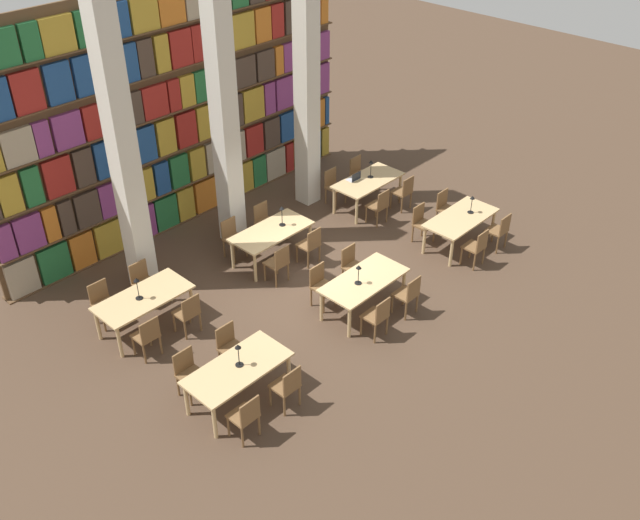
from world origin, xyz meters
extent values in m
plane|color=#4C3828|center=(0.00, 0.00, 0.00)|extent=(40.00, 40.00, 0.00)
cube|color=brown|center=(0.00, 4.16, 2.75)|extent=(9.60, 0.06, 5.50)
cube|color=brown|center=(0.00, 4.16, 0.01)|extent=(9.60, 0.35, 0.03)
cube|color=tan|center=(-4.39, 4.12, 0.43)|extent=(0.63, 0.20, 0.80)
cube|color=#236B38|center=(-3.66, 4.12, 0.43)|extent=(0.67, 0.20, 0.80)
cube|color=orange|center=(-3.00, 4.12, 0.43)|extent=(0.53, 0.20, 0.80)
cube|color=#B7932D|center=(-2.36, 4.12, 0.43)|extent=(0.60, 0.20, 0.80)
cube|color=#B7932D|center=(-1.90, 4.12, 0.43)|extent=(0.26, 0.20, 0.80)
cube|color=#84387A|center=(-1.42, 4.12, 0.43)|extent=(0.58, 0.20, 0.80)
cube|color=#236B38|center=(-0.79, 4.12, 0.43)|extent=(0.60, 0.20, 0.80)
cube|color=#B7932D|center=(-0.23, 4.12, 0.43)|extent=(0.45, 0.20, 0.80)
cube|color=orange|center=(0.41, 4.12, 0.43)|extent=(0.68, 0.20, 0.80)
cube|color=tan|center=(1.12, 4.12, 0.43)|extent=(0.68, 0.20, 0.80)
cube|color=#B7932D|center=(1.70, 4.12, 0.43)|extent=(0.39, 0.20, 0.80)
cube|color=#236B38|center=(2.14, 4.12, 0.43)|extent=(0.43, 0.20, 0.80)
cube|color=tan|center=(2.72, 4.12, 0.43)|extent=(0.65, 0.20, 0.80)
cube|color=maroon|center=(3.23, 4.12, 0.43)|extent=(0.26, 0.20, 0.80)
cube|color=#B7932D|center=(3.55, 4.12, 0.43)|extent=(0.26, 0.20, 0.80)
cube|color=navy|center=(4.09, 4.12, 0.43)|extent=(0.66, 0.20, 0.80)
cube|color=#B7932D|center=(4.62, 4.12, 0.43)|extent=(0.27, 0.20, 0.80)
cube|color=brown|center=(0.00, 4.16, 0.93)|extent=(9.60, 0.35, 0.03)
cube|color=#84387A|center=(-4.52, 4.12, 1.33)|extent=(0.35, 0.20, 0.76)
cube|color=#84387A|center=(-4.02, 4.12, 1.33)|extent=(0.57, 0.20, 0.76)
cube|color=orange|center=(-3.54, 4.12, 1.33)|extent=(0.29, 0.20, 0.76)
cube|color=#47382D|center=(-3.19, 4.12, 1.33)|extent=(0.30, 0.20, 0.76)
cube|color=#47382D|center=(-2.70, 4.12, 1.33)|extent=(0.55, 0.20, 0.76)
cube|color=#84387A|center=(-2.22, 4.12, 1.33)|extent=(0.35, 0.20, 0.76)
cube|color=maroon|center=(-1.72, 4.12, 1.33)|extent=(0.53, 0.20, 0.76)
cube|color=#B7932D|center=(-1.21, 4.12, 1.33)|extent=(0.36, 0.20, 0.76)
cube|color=navy|center=(-0.78, 4.12, 1.33)|extent=(0.36, 0.20, 0.76)
cube|color=#236B38|center=(-0.29, 4.12, 1.33)|extent=(0.48, 0.20, 0.76)
cube|color=#B7932D|center=(0.23, 4.12, 1.33)|extent=(0.42, 0.20, 0.76)
cube|color=tan|center=(0.82, 4.12, 1.33)|extent=(0.63, 0.20, 0.76)
cube|color=tan|center=(1.43, 4.12, 1.33)|extent=(0.53, 0.20, 0.76)
cube|color=maroon|center=(2.04, 4.12, 1.33)|extent=(0.54, 0.20, 0.76)
cube|color=#47382D|center=(2.63, 4.12, 1.33)|extent=(0.51, 0.20, 0.76)
cube|color=navy|center=(3.28, 4.12, 1.33)|extent=(0.66, 0.20, 0.76)
cube|color=#47382D|center=(3.95, 4.12, 1.33)|extent=(0.60, 0.20, 0.76)
cube|color=orange|center=(4.44, 4.12, 1.33)|extent=(0.27, 0.20, 0.76)
cube|color=navy|center=(4.68, 4.12, 1.33)|extent=(0.14, 0.20, 0.76)
cube|color=brown|center=(0.00, 4.16, 1.85)|extent=(9.60, 0.35, 0.03)
cube|color=#B7932D|center=(-4.19, 4.12, 2.26)|extent=(0.43, 0.20, 0.80)
cube|color=#236B38|center=(-3.72, 4.12, 2.26)|extent=(0.36, 0.20, 0.80)
cube|color=maroon|center=(-3.16, 4.12, 2.26)|extent=(0.60, 0.20, 0.80)
cube|color=#47382D|center=(-2.59, 4.12, 2.26)|extent=(0.41, 0.20, 0.80)
cube|color=navy|center=(-2.14, 4.12, 2.26)|extent=(0.34, 0.20, 0.80)
cube|color=#47382D|center=(-1.74, 4.12, 2.26)|extent=(0.42, 0.20, 0.80)
cube|color=navy|center=(-1.15, 4.12, 2.26)|extent=(0.64, 0.20, 0.80)
cube|color=#B7932D|center=(-0.53, 4.12, 2.26)|extent=(0.46, 0.20, 0.80)
cube|color=maroon|center=(0.03, 4.12, 2.26)|extent=(0.51, 0.20, 0.80)
cube|color=#B7932D|center=(0.51, 4.12, 2.26)|extent=(0.35, 0.20, 0.80)
cube|color=#236B38|center=(0.85, 4.12, 2.26)|extent=(0.28, 0.20, 0.80)
cube|color=#47382D|center=(1.38, 4.12, 2.26)|extent=(0.65, 0.20, 0.80)
cube|color=#B7932D|center=(2.07, 4.12, 2.26)|extent=(0.64, 0.20, 0.80)
cube|color=#84387A|center=(2.60, 4.12, 2.26)|extent=(0.33, 0.20, 0.80)
cube|color=#84387A|center=(3.11, 4.12, 2.26)|extent=(0.57, 0.20, 0.80)
cube|color=#47382D|center=(3.79, 4.12, 2.26)|extent=(0.64, 0.20, 0.80)
cube|color=#84387A|center=(4.45, 4.12, 2.26)|extent=(0.60, 0.20, 0.80)
cube|color=brown|center=(0.00, 4.16, 2.77)|extent=(9.60, 0.35, 0.03)
cube|color=tan|center=(-3.79, 4.12, 3.13)|extent=(0.63, 0.20, 0.70)
cube|color=#84387A|center=(-3.30, 4.12, 3.13)|extent=(0.32, 0.20, 0.70)
cube|color=#84387A|center=(-2.76, 4.12, 3.13)|extent=(0.61, 0.20, 0.70)
cube|color=maroon|center=(-2.22, 4.12, 3.13)|extent=(0.36, 0.20, 0.70)
cube|color=navy|center=(-1.74, 4.12, 3.13)|extent=(0.45, 0.20, 0.70)
cube|color=#47382D|center=(-1.24, 4.12, 3.13)|extent=(0.42, 0.20, 0.70)
cube|color=maroon|center=(-0.69, 4.12, 3.13)|extent=(0.62, 0.20, 0.70)
cube|color=maroon|center=(-0.19, 4.12, 3.13)|extent=(0.29, 0.20, 0.70)
cube|color=#B7932D|center=(0.16, 4.12, 3.13)|extent=(0.37, 0.20, 0.70)
cube|color=#236B38|center=(0.62, 4.12, 3.13)|extent=(0.48, 0.20, 0.70)
cube|color=orange|center=(1.19, 4.12, 3.13)|extent=(0.57, 0.20, 0.70)
cube|color=#47382D|center=(1.84, 4.12, 3.13)|extent=(0.66, 0.20, 0.70)
cube|color=#47382D|center=(2.51, 4.12, 3.13)|extent=(0.55, 0.20, 0.70)
cube|color=orange|center=(2.97, 4.12, 3.13)|extent=(0.25, 0.20, 0.70)
cube|color=#84387A|center=(3.40, 4.12, 3.13)|extent=(0.57, 0.20, 0.70)
cube|color=#B7932D|center=(4.03, 4.12, 3.13)|extent=(0.62, 0.20, 0.70)
cube|color=#84387A|center=(4.56, 4.12, 3.13)|extent=(0.38, 0.20, 0.70)
cube|color=brown|center=(0.00, 4.16, 3.68)|extent=(9.60, 0.35, 0.03)
cube|color=maroon|center=(-3.38, 4.12, 4.09)|extent=(0.58, 0.20, 0.78)
cube|color=navy|center=(-2.74, 4.12, 4.09)|extent=(0.53, 0.20, 0.78)
cube|color=navy|center=(-2.07, 4.12, 4.09)|extent=(0.68, 0.20, 0.78)
cube|color=navy|center=(-1.32, 4.12, 4.09)|extent=(0.67, 0.20, 0.78)
cube|color=#47382D|center=(-0.78, 4.12, 4.09)|extent=(0.36, 0.20, 0.78)
cube|color=#B7932D|center=(-0.37, 4.12, 4.09)|extent=(0.34, 0.20, 0.78)
cube|color=maroon|center=(0.12, 4.12, 4.09)|extent=(0.55, 0.20, 0.78)
cube|color=maroon|center=(0.74, 4.12, 4.09)|extent=(0.64, 0.20, 0.78)
cube|color=#236B38|center=(1.30, 4.12, 4.09)|extent=(0.38, 0.20, 0.78)
cube|color=#B7932D|center=(1.87, 4.12, 4.09)|extent=(0.66, 0.20, 0.78)
cube|color=orange|center=(2.49, 4.12, 4.09)|extent=(0.47, 0.20, 0.78)
cube|color=maroon|center=(2.95, 4.12, 4.09)|extent=(0.39, 0.20, 0.78)
cube|color=#47382D|center=(3.48, 4.12, 4.09)|extent=(0.53, 0.20, 0.78)
cube|color=orange|center=(4.07, 4.12, 4.09)|extent=(0.58, 0.20, 0.78)
cube|color=orange|center=(4.56, 4.12, 4.09)|extent=(0.25, 0.20, 0.78)
cube|color=brown|center=(0.00, 4.16, 4.60)|extent=(9.60, 0.35, 0.03)
cube|color=#236B38|center=(-3.64, 4.12, 4.95)|extent=(0.61, 0.20, 0.68)
cube|color=#236B38|center=(-3.10, 4.12, 4.95)|extent=(0.36, 0.20, 0.68)
cube|color=#B7932D|center=(-2.57, 4.12, 4.95)|extent=(0.66, 0.20, 0.68)
cube|color=#236B38|center=(-1.90, 4.12, 4.95)|extent=(0.57, 0.20, 0.68)
cube|color=navy|center=(-1.29, 4.12, 4.95)|extent=(0.52, 0.20, 0.68)
cube|color=#B7932D|center=(-0.66, 4.12, 4.95)|extent=(0.63, 0.20, 0.68)
cube|color=orange|center=(0.00, 4.12, 4.95)|extent=(0.63, 0.20, 0.68)
cube|color=tan|center=(0.69, 4.12, 4.95)|extent=(0.67, 0.20, 0.68)
cube|color=silver|center=(-2.47, 2.63, 3.00)|extent=(0.44, 0.44, 6.00)
cube|color=silver|center=(0.00, 2.63, 3.00)|extent=(0.44, 0.44, 6.00)
cube|color=silver|center=(2.47, 2.63, 3.00)|extent=(0.44, 0.44, 6.00)
cube|color=tan|center=(-3.33, -1.39, 0.72)|extent=(1.82, 0.88, 0.04)
cylinder|color=tan|center=(-4.16, -1.75, 0.35)|extent=(0.07, 0.07, 0.70)
cylinder|color=tan|center=(-2.50, -1.75, 0.35)|extent=(0.07, 0.07, 0.70)
cylinder|color=tan|center=(-4.16, -1.03, 0.35)|extent=(0.07, 0.07, 0.70)
cylinder|color=tan|center=(-2.50, -1.03, 0.35)|extent=(0.07, 0.07, 0.70)
cylinder|color=brown|center=(-3.99, -1.88, 0.22)|extent=(0.04, 0.04, 0.43)
cylinder|color=brown|center=(-3.63, -1.88, 0.22)|extent=(0.04, 0.04, 0.43)
cylinder|color=brown|center=(-3.99, -2.22, 0.22)|extent=(0.04, 0.04, 0.43)
cylinder|color=brown|center=(-3.63, -2.22, 0.22)|extent=(0.04, 0.04, 0.43)
cube|color=brown|center=(-3.81, -2.05, 0.45)|extent=(0.42, 0.40, 0.04)
cube|color=brown|center=(-3.81, -2.24, 0.68)|extent=(0.40, 0.03, 0.42)
cylinder|color=brown|center=(-3.63, -0.90, 0.22)|extent=(0.04, 0.04, 0.43)
cylinder|color=brown|center=(-3.99, -0.90, 0.22)|extent=(0.04, 0.04, 0.43)
cylinder|color=brown|center=(-3.63, -0.56, 0.22)|extent=(0.04, 0.04, 0.43)
cylinder|color=brown|center=(-3.99, -0.56, 0.22)|extent=(0.04, 0.04, 0.43)
cube|color=brown|center=(-3.81, -0.73, 0.45)|extent=(0.42, 0.40, 0.04)
cube|color=brown|center=(-3.81, -0.55, 0.68)|extent=(0.40, 0.03, 0.42)
cylinder|color=brown|center=(-3.07, -1.88, 0.22)|extent=(0.04, 0.04, 0.43)
cylinder|color=brown|center=(-2.71, -1.88, 0.22)|extent=(0.04, 0.04, 0.43)
cylinder|color=brown|center=(-3.07, -2.22, 0.22)|extent=(0.04, 0.04, 0.43)
cylinder|color=brown|center=(-2.71, -2.22, 0.22)|extent=(0.04, 0.04, 0.43)
cube|color=brown|center=(-2.89, -2.05, 0.45)|extent=(0.42, 0.40, 0.04)
cube|color=brown|center=(-2.89, -2.24, 0.68)|extent=(0.40, 0.03, 0.42)
cylinder|color=brown|center=(-2.71, -0.90, 0.22)|extent=(0.04, 0.04, 0.43)
cylinder|color=brown|center=(-3.07, -0.90, 0.22)|extent=(0.04, 0.04, 0.43)
cylinder|color=brown|center=(-2.71, -0.56, 0.22)|extent=(0.04, 0.04, 0.43)
cylinder|color=brown|center=(-3.07, -0.56, 0.22)|extent=(0.04, 0.04, 0.43)
cube|color=brown|center=(-2.89, -0.73, 0.45)|extent=(0.42, 0.40, 0.04)
cube|color=brown|center=(-2.89, -0.55, 0.68)|extent=(0.40, 0.03, 0.42)
cylinder|color=black|center=(-3.27, -1.38, 0.75)|extent=(0.14, 0.14, 0.01)
cylinder|color=black|center=(-3.27, -1.38, 0.94)|extent=(0.02, 0.02, 0.37)
cone|color=black|center=(-3.27, -1.38, 1.16)|extent=(0.11, 0.11, 0.07)
cube|color=tan|center=(0.03, -1.29, 0.72)|extent=(1.82, 0.88, 0.04)
cylinder|color=tan|center=(-0.80, -1.66, 0.35)|extent=(0.07, 0.07, 0.70)
cylinder|color=tan|center=(0.86, -1.66, 0.35)|extent=(0.07, 0.07, 0.70)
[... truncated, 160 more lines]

